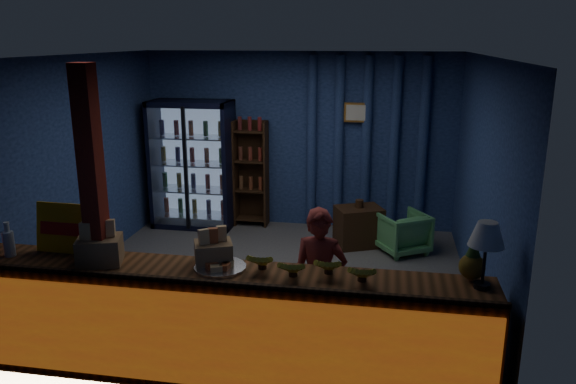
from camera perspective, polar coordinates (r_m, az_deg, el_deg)
name	(u,v)px	position (r m, az deg, el deg)	size (l,w,h in m)	color
ground	(269,282)	(6.70, -1.93, -9.12)	(4.60, 4.60, 0.00)	#515154
room_walls	(268,151)	(6.22, -2.06, 4.15)	(4.60, 4.60, 4.60)	navy
counter	(221,324)	(4.84, -6.79, -13.19)	(4.40, 0.57, 0.99)	brown
support_post	(96,223)	(4.91, -18.89, -3.01)	(0.16, 0.16, 2.60)	maroon
beverage_cooler	(194,165)	(8.58, -9.50, 2.76)	(1.20, 0.62, 1.90)	black
bottle_shelf	(252,174)	(8.50, -3.73, 1.86)	(0.50, 0.28, 1.60)	#3A2312
curtain_folds	(366,143)	(8.24, 7.95, 4.91)	(1.74, 0.14, 2.50)	navy
framed_picture	(357,113)	(8.13, 6.99, 8.02)	(0.36, 0.04, 0.28)	gold
shopkeeper	(319,283)	(5.05, 3.18, -9.20)	(0.50, 0.33, 1.36)	maroon
green_chair	(402,232)	(7.64, 11.53, -4.05)	(0.59, 0.60, 0.55)	#53A660
side_table	(359,226)	(7.78, 7.19, -3.48)	(0.73, 0.65, 0.66)	#3A2312
yellow_sign	(66,228)	(5.29, -21.66, -3.45)	(0.56, 0.13, 0.44)	#F2A80C
snack_box_left	(100,248)	(4.97, -18.59, -5.45)	(0.42, 0.38, 0.37)	#A2774E
snack_box_centre	(213,252)	(4.73, -7.59, -6.02)	(0.38, 0.35, 0.32)	#A2774E
pastry_tray	(220,266)	(4.68, -6.89, -7.46)	(0.43, 0.43, 0.07)	silver
banana_bunches	(310,267)	(4.48, 2.29, -7.57)	(1.06, 0.30, 0.17)	yellow
table_lamp	(487,237)	(4.41, 19.54, -4.32)	(0.27, 0.27, 0.53)	black
pineapple	(472,263)	(4.62, 18.22, -6.84)	(0.20, 0.20, 0.35)	olive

